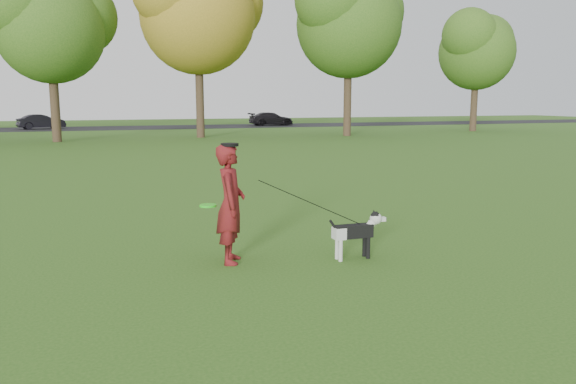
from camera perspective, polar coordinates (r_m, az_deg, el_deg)
name	(u,v)px	position (r m, az deg, el deg)	size (l,w,h in m)	color
ground	(263,261)	(7.96, -2.53, -7.04)	(120.00, 120.00, 0.00)	#285116
road	(121,128)	(47.42, -16.62, 6.26)	(120.00, 7.00, 0.02)	black
man	(231,204)	(7.77, -5.85, -1.21)	(0.60, 0.40, 1.66)	#5E0D1C
dog	(357,230)	(8.05, 7.06, -3.84)	(0.90, 0.18, 0.69)	black
car_mid	(41,122)	(47.49, -23.78, 6.56)	(1.19, 3.41, 1.12)	black
car_right	(271,119)	(49.63, -1.72, 7.43)	(1.60, 3.93, 1.14)	black
man_held_items	(312,203)	(7.88, 2.46, -1.16)	(2.31, 0.53, 1.21)	#24E21C
tree_row	(100,4)	(33.79, -18.58, 17.67)	(51.74, 8.86, 12.01)	#38281C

